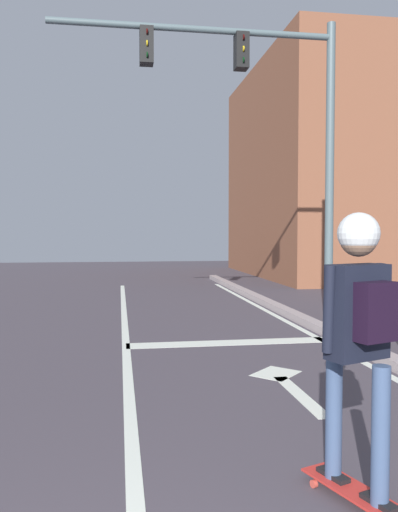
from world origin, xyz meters
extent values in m
cube|color=silver|center=(0.08, 6.00, 0.00)|extent=(0.12, 20.00, 0.01)
cube|color=silver|center=(3.19, 6.00, 0.00)|extent=(0.12, 20.00, 0.01)
cube|color=silver|center=(1.71, 6.96, 0.00)|extent=(3.26, 0.40, 0.01)
cube|color=silver|center=(1.87, 4.31, 0.00)|extent=(0.16, 1.40, 0.01)
cube|color=silver|center=(1.87, 5.16, 0.00)|extent=(0.71, 0.71, 0.01)
cube|color=#A19191|center=(3.44, 6.00, 0.07)|extent=(0.24, 24.00, 0.14)
cube|color=red|center=(1.47, 2.19, 0.07)|extent=(0.47, 0.82, 0.02)
cube|color=#B2B2B7|center=(1.38, 2.45, 0.06)|extent=(0.18, 0.10, 0.01)
cylinder|color=#C44539|center=(1.28, 2.42, 0.03)|extent=(0.05, 0.06, 0.05)
cylinder|color=#C44539|center=(1.47, 2.48, 0.03)|extent=(0.05, 0.06, 0.05)
cylinder|color=#3D5175|center=(1.40, 2.38, 0.51)|extent=(0.11, 0.11, 0.85)
cube|color=black|center=(1.40, 2.38, 0.10)|extent=(0.16, 0.26, 0.03)
cylinder|color=#3D5175|center=(1.53, 2.01, 0.51)|extent=(0.11, 0.11, 0.85)
cube|color=black|center=(1.53, 2.01, 0.10)|extent=(0.16, 0.26, 0.03)
cube|color=black|center=(1.47, 2.19, 1.23)|extent=(0.43, 0.30, 0.60)
cylinder|color=black|center=(1.26, 2.15, 1.25)|extent=(0.07, 0.10, 0.54)
cylinder|color=black|center=(1.65, 2.29, 1.25)|extent=(0.07, 0.15, 0.55)
sphere|color=#896850|center=(1.47, 2.19, 1.69)|extent=(0.23, 0.23, 0.23)
sphere|color=silver|center=(1.47, 2.19, 1.72)|extent=(0.26, 0.26, 0.26)
cube|color=black|center=(1.51, 2.06, 1.25)|extent=(0.29, 0.22, 0.36)
cylinder|color=#4F6165|center=(3.95, 8.46, 2.83)|extent=(0.16, 0.16, 5.66)
cylinder|color=#4F6165|center=(1.35, 8.46, 5.38)|extent=(5.19, 0.12, 0.12)
cube|color=black|center=(2.22, 8.46, 5.03)|extent=(0.24, 0.28, 0.64)
cylinder|color=#3A0605|center=(2.22, 8.31, 5.23)|extent=(0.02, 0.10, 0.10)
cylinder|color=yellow|center=(2.22, 8.31, 5.03)|extent=(0.02, 0.10, 0.10)
cylinder|color=black|center=(2.22, 8.31, 4.83)|extent=(0.02, 0.10, 0.10)
cube|color=black|center=(0.49, 8.46, 5.03)|extent=(0.24, 0.28, 0.64)
cylinder|color=#3A0605|center=(0.49, 8.31, 5.23)|extent=(0.02, 0.10, 0.10)
cylinder|color=yellow|center=(0.49, 8.31, 5.03)|extent=(0.02, 0.10, 0.10)
cylinder|color=black|center=(0.49, 8.31, 4.83)|extent=(0.02, 0.10, 0.10)
cube|color=brown|center=(11.34, 19.05, 4.17)|extent=(12.00, 9.92, 8.34)
camera|label=1|loc=(-0.01, -0.81, 1.72)|focal=35.92mm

